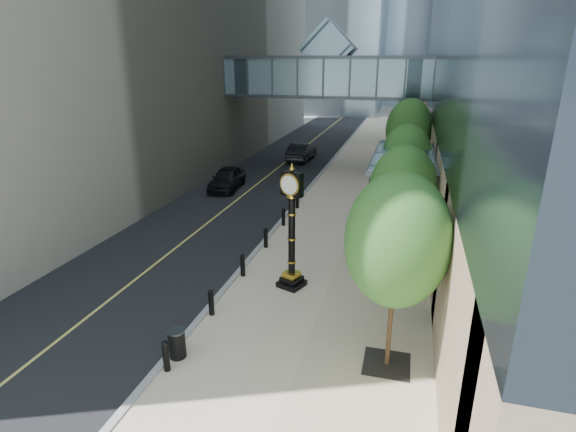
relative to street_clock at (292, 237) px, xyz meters
The scene contains 13 objects.
ground 7.42m from the street_clock, 86.27° to the right, with size 320.00×320.00×0.00m, color gray.
road 33.65m from the street_clock, 101.23° to the left, with size 8.00×180.00×0.02m, color black.
sidewalk 33.04m from the street_clock, 87.46° to the left, with size 8.00×180.00×0.06m, color beige.
curb 33.10m from the street_clock, 94.41° to the left, with size 0.25×180.00×0.07m, color gray.
skywalk 21.79m from the street_clock, 96.92° to the left, with size 17.00×4.20×5.80m.
entrance_canopy 8.21m from the street_clock, 60.39° to the left, with size 3.00×8.00×4.38m.
bollard_row 3.42m from the street_clock, 139.23° to the left, with size 0.20×16.20×0.90m.
street_trees 10.05m from the street_clock, 65.77° to the left, with size 3.09×28.83×6.36m.
street_clock is the anchor object (origin of this frame).
trash_bin 6.09m from the street_clock, 112.54° to the right, with size 0.52×0.52×0.90m, color black.
pedestrian 5.53m from the street_clock, 23.37° to the left, with size 0.64×0.42×1.76m, color beige.
car_near 15.42m from the street_clock, 122.17° to the left, with size 1.82×4.53×1.54m, color black.
car_far 24.41m from the street_clock, 102.59° to the left, with size 1.69×4.85×1.60m, color black.
Camera 1 is at (3.68, -8.78, 8.82)m, focal length 28.00 mm.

